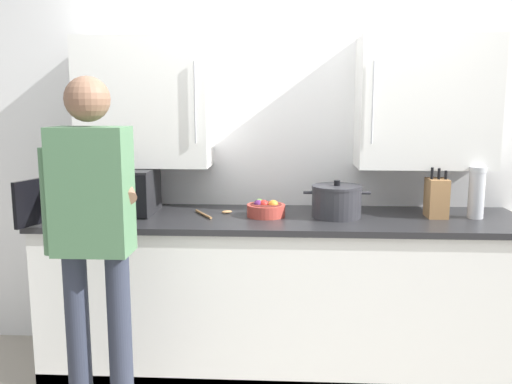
# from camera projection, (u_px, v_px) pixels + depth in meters

# --- Properties ---
(back_wall_tiled) EXTENTS (4.25, 0.44, 2.56)m
(back_wall_tiled) POSITION_uv_depth(u_px,v_px,m) (283.00, 139.00, 3.40)
(back_wall_tiled) COLOR white
(back_wall_tiled) RESTS_ON ground_plane
(counter_unit) EXTENTS (2.77, 0.71, 0.93)m
(counter_unit) POSITION_uv_depth(u_px,v_px,m) (282.00, 294.00, 3.20)
(counter_unit) COLOR white
(counter_unit) RESTS_ON ground_plane
(microwave_oven) EXTENTS (0.61, 0.69, 0.26)m
(microwave_oven) POSITION_uv_depth(u_px,v_px,m) (109.00, 191.00, 3.20)
(microwave_oven) COLOR black
(microwave_oven) RESTS_ON counter_unit
(stock_pot) EXTENTS (0.38, 0.29, 0.21)m
(stock_pot) POSITION_uv_depth(u_px,v_px,m) (337.00, 201.00, 3.09)
(stock_pot) COLOR #2D2D33
(stock_pot) RESTS_ON counter_unit
(thermos_flask) EXTENTS (0.09, 0.09, 0.29)m
(thermos_flask) POSITION_uv_depth(u_px,v_px,m) (477.00, 193.00, 3.06)
(thermos_flask) COLOR #B7BABF
(thermos_flask) RESTS_ON counter_unit
(wooden_spoon) EXTENTS (0.23, 0.22, 0.02)m
(wooden_spoon) POSITION_uv_depth(u_px,v_px,m) (215.00, 213.00, 3.18)
(wooden_spoon) COLOR #A37547
(wooden_spoon) RESTS_ON counter_unit
(knife_block) EXTENTS (0.11, 0.15, 0.29)m
(knife_block) POSITION_uv_depth(u_px,v_px,m) (437.00, 198.00, 3.09)
(knife_block) COLOR #A37547
(knife_block) RESTS_ON counter_unit
(fruit_bowl) EXTENTS (0.22, 0.22, 0.10)m
(fruit_bowl) POSITION_uv_depth(u_px,v_px,m) (266.00, 209.00, 3.12)
(fruit_bowl) COLOR #AD3D33
(fruit_bowl) RESTS_ON counter_unit
(person_figure) EXTENTS (0.44, 0.58, 1.70)m
(person_figure) POSITION_uv_depth(u_px,v_px,m) (93.00, 228.00, 2.46)
(person_figure) COLOR #282D3D
(person_figure) RESTS_ON ground_plane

